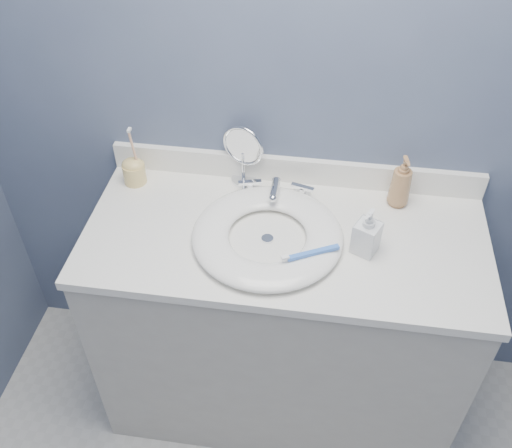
% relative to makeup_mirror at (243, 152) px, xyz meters
% --- Properties ---
extents(back_wall, '(2.20, 0.02, 2.40)m').
position_rel_makeup_mirror_xyz_m(back_wall, '(0.17, 0.04, 0.20)').
color(back_wall, '#49546E').
rests_on(back_wall, ground).
extents(vanity_cabinet, '(1.20, 0.55, 0.85)m').
position_rel_makeup_mirror_xyz_m(vanity_cabinet, '(0.17, -0.24, -0.57)').
color(vanity_cabinet, beige).
rests_on(vanity_cabinet, ground).
extents(countertop, '(1.22, 0.57, 0.03)m').
position_rel_makeup_mirror_xyz_m(countertop, '(0.17, -0.24, -0.13)').
color(countertop, white).
rests_on(countertop, vanity_cabinet).
extents(backsplash, '(1.22, 0.02, 0.09)m').
position_rel_makeup_mirror_xyz_m(backsplash, '(0.17, 0.02, -0.07)').
color(backsplash, white).
rests_on(backsplash, countertop).
extents(basin, '(0.45, 0.45, 0.04)m').
position_rel_makeup_mirror_xyz_m(basin, '(0.12, -0.27, -0.10)').
color(basin, white).
rests_on(basin, countertop).
extents(drain, '(0.04, 0.04, 0.01)m').
position_rel_makeup_mirror_xyz_m(drain, '(0.12, -0.27, -0.11)').
color(drain, silver).
rests_on(drain, countertop).
extents(faucet, '(0.25, 0.13, 0.07)m').
position_rel_makeup_mirror_xyz_m(faucet, '(0.12, -0.07, -0.09)').
color(faucet, silver).
rests_on(faucet, countertop).
extents(makeup_mirror, '(0.14, 0.08, 0.21)m').
position_rel_makeup_mirror_xyz_m(makeup_mirror, '(0.00, 0.00, 0.00)').
color(makeup_mirror, silver).
rests_on(makeup_mirror, countertop).
extents(soap_bottle_amber, '(0.08, 0.08, 0.18)m').
position_rel_makeup_mirror_xyz_m(soap_bottle_amber, '(0.50, -0.04, -0.03)').
color(soap_bottle_amber, '#A7774B').
rests_on(soap_bottle_amber, countertop).
extents(soap_bottle_clear, '(0.09, 0.09, 0.15)m').
position_rel_makeup_mirror_xyz_m(soap_bottle_clear, '(0.40, -0.27, -0.04)').
color(soap_bottle_clear, silver).
rests_on(soap_bottle_clear, countertop).
extents(toothbrush_holder, '(0.07, 0.07, 0.21)m').
position_rel_makeup_mirror_xyz_m(toothbrush_holder, '(-0.36, -0.06, -0.07)').
color(toothbrush_holder, '#E1C270').
rests_on(toothbrush_holder, countertop).
extents(toothbrush_lying, '(0.16, 0.09, 0.02)m').
position_rel_makeup_mirror_xyz_m(toothbrush_lying, '(0.25, -0.35, -0.07)').
color(toothbrush_lying, '#3D74D9').
rests_on(toothbrush_lying, basin).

